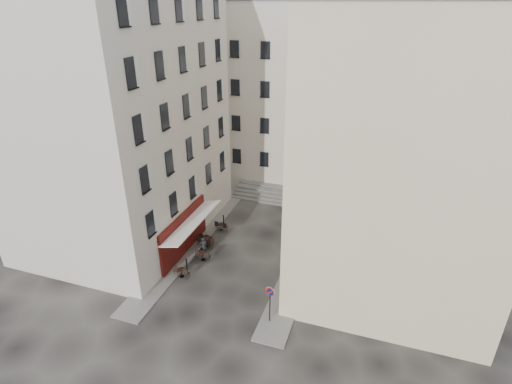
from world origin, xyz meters
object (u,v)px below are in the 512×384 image
at_px(bistro_table_a, 182,272).
at_px(bistro_table_b, 203,255).
at_px(pedestrian, 203,246).
at_px(no_parking_sign, 270,298).

height_order(bistro_table_a, bistro_table_b, bistro_table_b).
xyz_separation_m(bistro_table_a, bistro_table_b, (0.55, 2.39, 0.01)).
xyz_separation_m(bistro_table_b, pedestrian, (-0.25, 0.66, 0.33)).
distance_m(bistro_table_b, pedestrian, 0.78).
relative_size(no_parking_sign, bistro_table_a, 2.24).
height_order(no_parking_sign, bistro_table_b, no_parking_sign).
bearing_deg(no_parking_sign, bistro_table_a, -179.54).
bearing_deg(bistro_table_a, no_parking_sign, -17.55).
bearing_deg(bistro_table_a, bistro_table_b, 76.95).
height_order(no_parking_sign, pedestrian, no_parking_sign).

